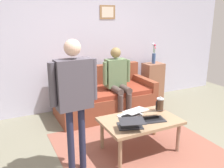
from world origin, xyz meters
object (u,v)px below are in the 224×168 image
at_px(laptop_center, 131,124).
at_px(french_press, 160,104).
at_px(person_seated, 118,78).
at_px(laptop_left, 132,114).
at_px(side_shelf, 153,81).
at_px(couch, 104,98).
at_px(person_standing, 74,90).
at_px(laptop_right, 153,117).
at_px(flower_vase, 154,56).
at_px(coffee_table, 140,123).

xyz_separation_m(laptop_center, french_press, (-0.67, -0.29, 0.05)).
height_order(french_press, person_seated, person_seated).
bearing_deg(laptop_left, side_shelf, -133.26).
relative_size(couch, person_seated, 1.43).
height_order(couch, person_standing, person_standing).
relative_size(laptop_left, laptop_center, 0.92).
distance_m(laptop_right, person_standing, 1.20).
bearing_deg(couch, flower_vase, -169.08).
relative_size(coffee_table, laptop_right, 2.95).
xyz_separation_m(couch, side_shelf, (-1.30, -0.25, 0.10)).
height_order(french_press, person_standing, person_standing).
distance_m(laptop_left, person_seated, 1.15).
bearing_deg(person_seated, person_standing, 46.23).
distance_m(laptop_right, side_shelf, 2.17).
bearing_deg(side_shelf, coffee_table, 50.16).
relative_size(laptop_center, flower_vase, 0.95).
xyz_separation_m(flower_vase, person_standing, (2.34, 1.74, 0.04)).
xyz_separation_m(couch, french_press, (-0.32, 1.31, 0.26)).
bearing_deg(person_seated, flower_vase, -157.10).
relative_size(flower_vase, person_standing, 0.28).
height_order(side_shelf, flower_vase, flower_vase).
height_order(coffee_table, laptop_center, laptop_center).
bearing_deg(flower_vase, laptop_right, 54.51).
distance_m(laptop_center, flower_vase, 2.53).
bearing_deg(flower_vase, couch, 10.92).
height_order(side_shelf, person_standing, person_standing).
relative_size(laptop_left, flower_vase, 0.88).
xyz_separation_m(coffee_table, laptop_right, (-0.15, 0.07, 0.09)).
relative_size(laptop_center, french_press, 1.87).
height_order(laptop_center, person_standing, person_standing).
xyz_separation_m(laptop_right, french_press, (-0.28, -0.21, 0.06)).
xyz_separation_m(laptop_left, person_seated, (-0.33, -1.08, 0.22)).
distance_m(laptop_center, side_shelf, 2.48).
bearing_deg(couch, laptop_left, 82.99).
bearing_deg(coffee_table, laptop_left, -71.12).
relative_size(couch, laptop_center, 4.31).
bearing_deg(french_press, person_seated, -82.29).
bearing_deg(laptop_right, coffee_table, -25.53).
height_order(flower_vase, person_seated, person_seated).
distance_m(french_press, side_shelf, 1.85).
relative_size(french_press, person_seated, 0.18).
height_order(couch, laptop_center, couch).
bearing_deg(laptop_right, person_standing, -1.32).
bearing_deg(laptop_left, person_standing, 12.08).
xyz_separation_m(laptop_center, laptop_right, (-0.40, -0.08, -0.01)).
height_order(couch, person_seated, person_seated).
bearing_deg(side_shelf, person_seated, 22.79).
bearing_deg(laptop_right, person_seated, -95.79).
bearing_deg(person_seated, laptop_center, 68.99).
height_order(laptop_right, person_seated, person_seated).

